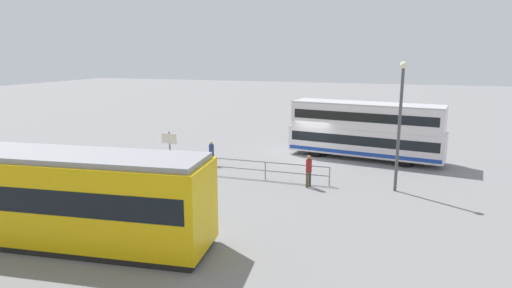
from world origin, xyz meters
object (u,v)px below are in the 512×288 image
info_sign (170,145)px  street_lamp (400,117)px  tram_yellow (24,194)px  double_decker_bus (365,130)px  pedestrian_crossing (309,169)px  pedestrian_near_railing (211,151)px

info_sign → street_lamp: street_lamp is taller
tram_yellow → street_lamp: street_lamp is taller
double_decker_bus → street_lamp: (-2.18, 6.79, 1.97)m
tram_yellow → info_sign: (-0.59, -9.90, -0.08)m
pedestrian_crossing → pedestrian_near_railing: bearing=-20.7°
tram_yellow → info_sign: bearing=-93.4°
info_sign → pedestrian_near_railing: bearing=-117.8°
tram_yellow → pedestrian_near_railing: bearing=-99.2°
tram_yellow → pedestrian_near_railing: (-2.04, -12.64, -0.94)m
street_lamp → double_decker_bus: bearing=-72.2°
street_lamp → tram_yellow: bearing=38.9°
tram_yellow → info_sign: 9.91m
pedestrian_near_railing → info_sign: info_sign is taller
tram_yellow → street_lamp: size_ratio=2.21×
pedestrian_near_railing → info_sign: 3.22m
tram_yellow → street_lamp: 17.42m
tram_yellow → info_sign: tram_yellow is taller
pedestrian_crossing → street_lamp: 5.40m
tram_yellow → pedestrian_near_railing: tram_yellow is taller
tram_yellow → pedestrian_crossing: (-8.98, -10.01, -0.81)m
double_decker_bus → pedestrian_crossing: size_ratio=5.95×
tram_yellow → info_sign: size_ratio=5.74×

